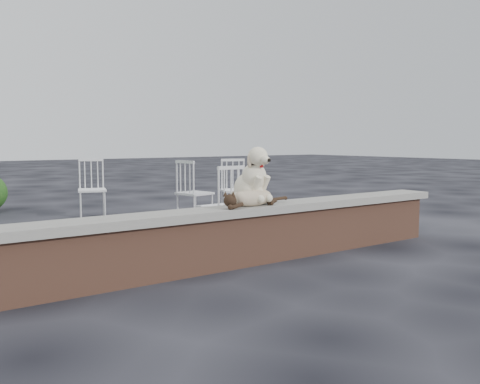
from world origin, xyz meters
TOP-DOWN VIEW (x-y plane):
  - ground at (0.00, 0.00)m, footprint 60.00×60.00m
  - brick_wall at (0.00, 0.00)m, footprint 6.00×0.30m
  - capstone at (0.00, 0.00)m, footprint 6.20×0.40m
  - dog at (0.49, 0.11)m, footprint 0.44×0.55m
  - cat at (0.41, -0.04)m, footprint 1.10×0.36m
  - chair_e at (1.27, 2.48)m, footprint 0.66×0.66m
  - chair_d at (2.02, 2.49)m, footprint 0.73×0.73m
  - chair_b at (0.22, 3.85)m, footprint 0.71×0.71m
  - chair_c at (0.69, 0.92)m, footprint 0.60×0.60m

SIDE VIEW (x-z plane):
  - ground at x=0.00m, z-range 0.00..0.00m
  - brick_wall at x=0.00m, z-range 0.00..0.50m
  - chair_e at x=1.27m, z-range 0.00..0.94m
  - chair_d at x=2.02m, z-range 0.00..0.94m
  - chair_b at x=0.22m, z-range 0.00..0.94m
  - chair_c at x=0.69m, z-range 0.00..0.94m
  - capstone at x=0.00m, z-range 0.50..0.58m
  - cat at x=0.41m, z-range 0.58..0.76m
  - dog at x=0.49m, z-range 0.58..1.18m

